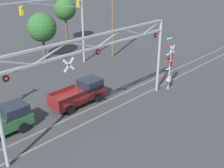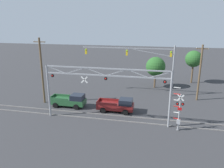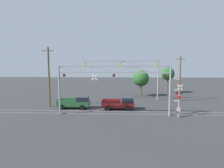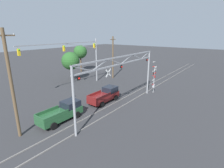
{
  "view_description": "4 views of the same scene",
  "coord_description": "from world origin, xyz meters",
  "px_view_note": "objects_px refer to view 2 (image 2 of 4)",
  "views": [
    {
      "loc": [
        -12.72,
        2.41,
        11.11
      ],
      "look_at": [
        2.26,
        16.93,
        2.04
      ],
      "focal_mm": 45.0,
      "sensor_mm": 36.0,
      "label": 1
    },
    {
      "loc": [
        5.92,
        -7.8,
        11.9
      ],
      "look_at": [
        0.15,
        18.89,
        3.98
      ],
      "focal_mm": 35.0,
      "sensor_mm": 36.0,
      "label": 2
    },
    {
      "loc": [
        0.89,
        -7.13,
        6.58
      ],
      "look_at": [
        -0.36,
        18.52,
        4.01
      ],
      "focal_mm": 28.0,
      "sensor_mm": 36.0,
      "label": 3
    },
    {
      "loc": [
        -16.86,
        4.83,
        9.29
      ],
      "look_at": [
        -2.21,
        15.83,
        3.87
      ],
      "focal_mm": 28.0,
      "sensor_mm": 36.0,
      "label": 4
    }
  ],
  "objects_px": {
    "pickup_truck_lead": "(117,105)",
    "utility_pole_right": "(200,72)",
    "crossing_signal_mast": "(179,113)",
    "pickup_truck_following": "(70,100)",
    "background_tree_far_left_verge": "(194,59)",
    "traffic_signal_span": "(149,60)",
    "crossing_gantry": "(106,84)",
    "background_tree_beyond_span": "(156,67)",
    "utility_pole_left": "(42,70)"
  },
  "relations": [
    {
      "from": "utility_pole_left",
      "to": "background_tree_beyond_span",
      "type": "bearing_deg",
      "value": 35.42
    },
    {
      "from": "traffic_signal_span",
      "to": "crossing_signal_mast",
      "type": "bearing_deg",
      "value": -71.11
    },
    {
      "from": "crossing_signal_mast",
      "to": "background_tree_beyond_span",
      "type": "height_order",
      "value": "background_tree_beyond_span"
    },
    {
      "from": "utility_pole_left",
      "to": "utility_pole_right",
      "type": "relative_size",
      "value": 1.13
    },
    {
      "from": "pickup_truck_lead",
      "to": "utility_pole_right",
      "type": "distance_m",
      "value": 13.75
    },
    {
      "from": "utility_pole_right",
      "to": "background_tree_far_left_verge",
      "type": "xyz_separation_m",
      "value": [
        0.44,
        10.12,
        0.37
      ]
    },
    {
      "from": "background_tree_far_left_verge",
      "to": "traffic_signal_span",
      "type": "bearing_deg",
      "value": -132.31
    },
    {
      "from": "traffic_signal_span",
      "to": "utility_pole_right",
      "type": "xyz_separation_m",
      "value": [
        7.74,
        -1.13,
        -1.43
      ]
    },
    {
      "from": "crossing_gantry",
      "to": "background_tree_beyond_span",
      "type": "bearing_deg",
      "value": 70.72
    },
    {
      "from": "crossing_signal_mast",
      "to": "background_tree_beyond_span",
      "type": "distance_m",
      "value": 16.57
    },
    {
      "from": "crossing_signal_mast",
      "to": "pickup_truck_following",
      "type": "xyz_separation_m",
      "value": [
        -14.62,
        4.1,
        -1.15
      ]
    },
    {
      "from": "crossing_signal_mast",
      "to": "pickup_truck_lead",
      "type": "bearing_deg",
      "value": 153.7
    },
    {
      "from": "crossing_signal_mast",
      "to": "pickup_truck_following",
      "type": "height_order",
      "value": "crossing_signal_mast"
    },
    {
      "from": "pickup_truck_lead",
      "to": "utility_pole_left",
      "type": "relative_size",
      "value": 0.51
    },
    {
      "from": "traffic_signal_span",
      "to": "pickup_truck_lead",
      "type": "xyz_separation_m",
      "value": [
        -3.53,
        -8.17,
        -4.94
      ]
    },
    {
      "from": "pickup_truck_following",
      "to": "utility_pole_left",
      "type": "bearing_deg",
      "value": 171.14
    },
    {
      "from": "pickup_truck_following",
      "to": "utility_pole_left",
      "type": "height_order",
      "value": "utility_pole_left"
    },
    {
      "from": "traffic_signal_span",
      "to": "pickup_truck_following",
      "type": "xyz_separation_m",
      "value": [
        -10.54,
        -7.84,
        -4.94
      ]
    },
    {
      "from": "pickup_truck_following",
      "to": "utility_pole_right",
      "type": "relative_size",
      "value": 0.58
    },
    {
      "from": "pickup_truck_following",
      "to": "utility_pole_left",
      "type": "xyz_separation_m",
      "value": [
        -4.41,
        0.69,
        4.06
      ]
    },
    {
      "from": "crossing_signal_mast",
      "to": "background_tree_far_left_verge",
      "type": "relative_size",
      "value": 0.79
    },
    {
      "from": "traffic_signal_span",
      "to": "utility_pole_right",
      "type": "distance_m",
      "value": 7.95
    },
    {
      "from": "utility_pole_right",
      "to": "background_tree_beyond_span",
      "type": "relative_size",
      "value": 1.5
    },
    {
      "from": "pickup_truck_lead",
      "to": "utility_pole_right",
      "type": "bearing_deg",
      "value": 31.98
    },
    {
      "from": "background_tree_far_left_verge",
      "to": "utility_pole_left",
      "type": "bearing_deg",
      "value": -145.08
    },
    {
      "from": "crossing_signal_mast",
      "to": "background_tree_beyond_span",
      "type": "relative_size",
      "value": 0.89
    },
    {
      "from": "utility_pole_right",
      "to": "pickup_truck_lead",
      "type": "bearing_deg",
      "value": -148.02
    },
    {
      "from": "traffic_signal_span",
      "to": "background_tree_far_left_verge",
      "type": "xyz_separation_m",
      "value": [
        8.18,
        8.99,
        -1.06
      ]
    },
    {
      "from": "utility_pole_left",
      "to": "background_tree_beyond_span",
      "type": "distance_m",
      "value": 19.7
    },
    {
      "from": "crossing_gantry",
      "to": "utility_pole_left",
      "type": "xyz_separation_m",
      "value": [
        -10.57,
        4.2,
        0.18
      ]
    },
    {
      "from": "utility_pole_right",
      "to": "background_tree_beyond_span",
      "type": "height_order",
      "value": "utility_pole_right"
    },
    {
      "from": "traffic_signal_span",
      "to": "pickup_truck_following",
      "type": "relative_size",
      "value": 3.01
    },
    {
      "from": "pickup_truck_lead",
      "to": "utility_pole_left",
      "type": "height_order",
      "value": "utility_pole_left"
    },
    {
      "from": "traffic_signal_span",
      "to": "background_tree_beyond_span",
      "type": "bearing_deg",
      "value": 75.59
    },
    {
      "from": "crossing_gantry",
      "to": "traffic_signal_span",
      "type": "height_order",
      "value": "traffic_signal_span"
    },
    {
      "from": "crossing_signal_mast",
      "to": "pickup_truck_lead",
      "type": "distance_m",
      "value": 8.58
    },
    {
      "from": "traffic_signal_span",
      "to": "utility_pole_left",
      "type": "relative_size",
      "value": 1.56
    },
    {
      "from": "utility_pole_right",
      "to": "background_tree_far_left_verge",
      "type": "height_order",
      "value": "utility_pole_right"
    },
    {
      "from": "crossing_gantry",
      "to": "pickup_truck_lead",
      "type": "relative_size",
      "value": 3.07
    },
    {
      "from": "traffic_signal_span",
      "to": "background_tree_far_left_verge",
      "type": "bearing_deg",
      "value": 47.69
    },
    {
      "from": "crossing_signal_mast",
      "to": "utility_pole_right",
      "type": "bearing_deg",
      "value": 71.31
    },
    {
      "from": "background_tree_beyond_span",
      "to": "pickup_truck_lead",
      "type": "bearing_deg",
      "value": -110.43
    },
    {
      "from": "crossing_gantry",
      "to": "background_tree_beyond_span",
      "type": "distance_m",
      "value": 16.55
    },
    {
      "from": "traffic_signal_span",
      "to": "utility_pole_left",
      "type": "distance_m",
      "value": 16.59
    },
    {
      "from": "crossing_gantry",
      "to": "background_tree_beyond_span",
      "type": "height_order",
      "value": "crossing_gantry"
    },
    {
      "from": "crossing_gantry",
      "to": "utility_pole_right",
      "type": "bearing_deg",
      "value": 40.17
    },
    {
      "from": "crossing_signal_mast",
      "to": "utility_pole_right",
      "type": "distance_m",
      "value": 11.65
    },
    {
      "from": "utility_pole_right",
      "to": "background_tree_far_left_verge",
      "type": "relative_size",
      "value": 1.33
    },
    {
      "from": "pickup_truck_lead",
      "to": "background_tree_far_left_verge",
      "type": "distance_m",
      "value": 21.14
    },
    {
      "from": "crossing_gantry",
      "to": "traffic_signal_span",
      "type": "bearing_deg",
      "value": 68.96
    }
  ]
}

